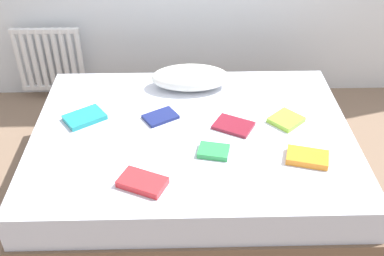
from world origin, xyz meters
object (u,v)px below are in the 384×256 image
Objects in this scene: pillow at (191,78)px; textbook_maroon at (233,126)px; bed at (192,162)px; textbook_green at (214,151)px; textbook_teal at (85,117)px; radiator at (50,60)px; textbook_red at (142,182)px; textbook_lime at (286,120)px; textbook_navy at (161,117)px; textbook_orange at (307,157)px.

textbook_maroon is (0.25, -0.49, -0.07)m from pillow.
pillow reaches higher than bed.
textbook_teal is at bearing 168.02° from textbook_green.
radiator is 1.91m from textbook_red.
textbook_green is at bearing -58.94° from textbook_teal.
textbook_lime is at bearing -32.66° from radiator.
textbook_green is (0.32, -0.37, 0.01)m from textbook_navy.
textbook_maroon is at bearing -62.49° from pillow.
textbook_maroon is at bearing 155.12° from textbook_orange.
pillow is 1.04m from textbook_orange.
textbook_lime is (0.87, 0.56, -0.00)m from textbook_red.
radiator is at bearing 144.38° from textbook_green.
bed is 9.80× the size of textbook_navy.
textbook_maroon is (0.26, 0.03, 0.26)m from bed.
bed is 3.55× the size of radiator.
textbook_teal is at bearing 148.19° from textbook_red.
textbook_navy is at bearing 108.06° from textbook_red.
bed is 0.36m from textbook_navy.
textbook_red is (-0.28, -1.00, -0.06)m from pillow.
textbook_red reaches higher than textbook_green.
pillow is (0.00, 0.51, 0.33)m from bed.
textbook_maroon is at bearing -40.90° from textbook_teal.
radiator is 2.35m from textbook_orange.
radiator is 2.44× the size of textbook_maroon.
textbook_lime is (0.48, 0.30, -0.00)m from textbook_green.
textbook_navy is 0.48m from textbook_green.
textbook_orange is 1.39m from textbook_teal.
textbook_red is at bearing -134.30° from textbook_green.
bed is 8.13× the size of textbook_red.
textbook_orange is at bearing -52.72° from textbook_teal.
textbook_red is at bearing -107.71° from textbook_maroon.
textbook_red is 0.74m from textbook_teal.
radiator reaches higher than textbook_maroon.
textbook_teal is (-0.68, -0.38, -0.06)m from pillow.
textbook_maroon is 0.74m from textbook_red.
radiator is 1.03× the size of pillow.
textbook_teal is (0.48, -1.07, 0.14)m from radiator.
radiator reaches higher than textbook_lime.
textbook_teal is at bearing 168.93° from bed.
pillow reaches higher than textbook_maroon.
textbook_lime is at bearing 7.01° from bed.
textbook_green is (0.12, -0.23, 0.27)m from bed.
textbook_navy is (-0.20, 0.14, 0.26)m from bed.
textbook_navy is (0.97, -1.06, 0.14)m from radiator.
bed is at bearing -65.31° from textbook_navy.
textbook_maroon is at bearing 5.96° from bed.
textbook_navy is 1.11× the size of textbook_lime.
textbook_maroon is 0.94× the size of textbook_red.
radiator reaches higher than textbook_teal.
pillow reaches higher than textbook_green.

